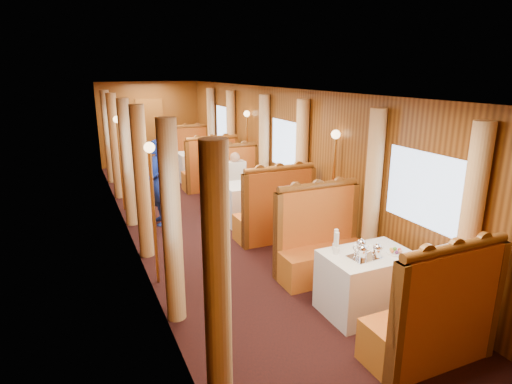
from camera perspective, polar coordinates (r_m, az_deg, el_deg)
floor at (r=8.06m, az=-5.55°, el=-4.62°), size 3.00×12.00×0.01m
ceiling at (r=7.55m, az=-6.07°, el=13.43°), size 3.00×12.00×0.01m
wall_far at (r=13.48m, az=-13.93°, el=8.79°), size 3.00×0.01×2.50m
wall_left at (r=7.40m, az=-16.91°, el=2.99°), size 0.01×12.00×2.50m
wall_right at (r=8.29m, az=4.13°, el=4.98°), size 0.01×12.00×2.50m
doorway_far at (r=13.48m, az=-13.84°, el=7.72°), size 0.80×0.04×2.00m
table_near at (r=5.38m, az=14.56°, el=-11.61°), size 1.05×0.72×0.75m
banquette_near_fwd at (r=4.73m, az=22.46°, el=-15.86°), size 1.30×0.55×1.34m
banquette_near_aft at (r=6.10m, az=8.69°, el=-7.36°), size 1.30×0.55×1.34m
table_mid at (r=8.19m, az=-0.64°, el=-1.43°), size 1.05×0.72×0.75m
banquette_mid_fwd at (r=7.30m, az=2.51°, el=-3.24°), size 1.30×0.55×1.34m
banquette_mid_aft at (r=9.08m, az=-3.17°, el=0.61°), size 1.30×0.55×1.34m
table_far at (r=11.38m, az=-7.63°, el=3.39°), size 1.05×0.72×0.75m
banquette_far_fwd at (r=10.42m, az=-6.05°, el=2.56°), size 1.30×0.55×1.34m
banquette_far_aft at (r=12.33m, az=-8.99°, el=4.54°), size 1.30×0.55×1.34m
tea_tray at (r=5.10m, az=14.20°, el=-8.44°), size 0.36×0.29×0.01m
teapot_left at (r=5.02m, az=13.96°, el=-8.06°), size 0.20×0.17×0.14m
teapot_right at (r=5.11m, az=15.82°, el=-7.80°), size 0.18×0.15×0.13m
teapot_back at (r=5.16m, az=13.79°, el=-7.33°), size 0.21×0.18×0.14m
fruit_plate at (r=5.31m, az=18.13°, el=-7.60°), size 0.21×0.21×0.05m
cup_inboard at (r=5.10m, az=10.69°, el=-7.01°), size 0.08×0.08×0.26m
cup_outboard at (r=5.19m, az=10.59°, el=-6.56°), size 0.08×0.08×0.26m
rose_vase_mid at (r=8.06m, az=-0.77°, el=2.36°), size 0.06×0.06×0.36m
rose_vase_far at (r=11.27m, az=-7.64°, el=6.13°), size 0.06×0.06×0.36m
window_left_near at (r=4.02m, az=-10.33°, el=-4.26°), size 0.01×1.20×0.90m
curtain_left_near_a at (r=3.47m, az=-5.19°, el=-12.45°), size 0.22×0.22×2.35m
curtain_left_near_b at (r=4.85m, az=-11.19°, el=-4.21°), size 0.22×0.22×2.35m
window_right_near at (r=5.47m, az=21.40°, el=0.33°), size 0.01×1.20×0.90m
curtain_right_near_a at (r=4.99m, az=26.51°, el=-5.06°), size 0.22×0.22×2.35m
curtain_right_near_b at (r=6.03m, az=15.25°, el=-0.46°), size 0.22×0.22×2.35m
window_left_mid at (r=7.36m, az=-16.92°, el=4.52°), size 0.01×1.20×0.90m
curtain_left_mid_a at (r=6.68m, az=-14.96°, el=1.13°), size 0.22×0.22×2.35m
curtain_left_mid_b at (r=8.18m, az=-16.76°, el=3.67°), size 0.22×0.22×2.35m
window_right_mid at (r=8.24m, az=4.06°, el=6.34°), size 0.01×1.20×0.90m
curtain_right_mid_a at (r=7.58m, az=6.07°, el=3.32°), size 0.22×0.22×2.35m
curtain_right_mid_b at (r=8.93m, az=1.09°, el=5.33°), size 0.22×0.22×2.35m
window_left_far at (r=10.80m, az=-19.39°, el=7.76°), size 0.01×1.20×0.90m
curtain_left_far_a at (r=10.08m, az=-18.25°, el=5.75°), size 0.22×0.22×2.35m
curtain_left_far_b at (r=11.62m, az=-19.09°, el=6.93°), size 0.22×0.22×2.35m
window_right_far at (r=11.42m, az=-4.25°, el=9.01°), size 0.01×1.20×0.90m
curtain_right_far_a at (r=10.70m, az=-3.33°, el=7.07°), size 0.22×0.22×2.35m
curtain_right_far_b at (r=12.16m, az=-5.95°, el=8.08°), size 0.22×0.22×2.35m
sconce_left_fore at (r=5.69m, az=-13.71°, el=0.88°), size 0.14×0.14×1.95m
sconce_right_fore at (r=6.74m, az=10.37°, el=3.39°), size 0.14×0.14×1.95m
sconce_left_aft at (r=9.09m, az=-17.82°, el=6.10°), size 0.14×0.14×1.95m
sconce_right_aft at (r=9.78m, az=-1.22°, el=7.50°), size 0.14×0.14×1.95m
steward at (r=8.17m, az=-12.90°, el=1.28°), size 0.45×0.63×1.62m
passenger at (r=8.80m, az=-2.70°, el=2.27°), size 0.40×0.44×0.76m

